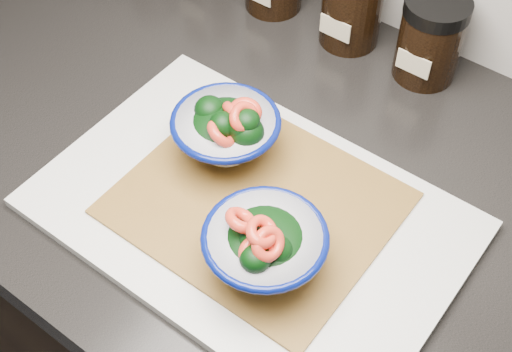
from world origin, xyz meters
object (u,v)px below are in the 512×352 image
Objects in this scene: bowl_left at (227,131)px; spice_jar_e at (352,5)px; bowl_right at (264,247)px; spice_jar_f at (430,39)px; cutting_board at (250,214)px.

bowl_left is 0.27m from spice_jar_e.
bowl_left reaches higher than bowl_right.
bowl_right is at bearing -87.18° from spice_jar_f.
bowl_left is at bearing -88.20° from spice_jar_e.
spice_jar_e and spice_jar_f have the same top height.
bowl_right is at bearing -38.52° from bowl_left.
spice_jar_f reaches higher than cutting_board.
cutting_board is 0.33m from spice_jar_f.
spice_jar_e is (-0.08, 0.32, 0.05)m from cutting_board.
bowl_right is at bearing -42.42° from cutting_board.
bowl_right is (0.06, -0.05, 0.05)m from cutting_board.
spice_jar_f reaches higher than bowl_left.
spice_jar_e is at bearing 103.27° from cutting_board.
cutting_board is at bearing -76.73° from spice_jar_e.
cutting_board is 3.66× the size of bowl_left.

